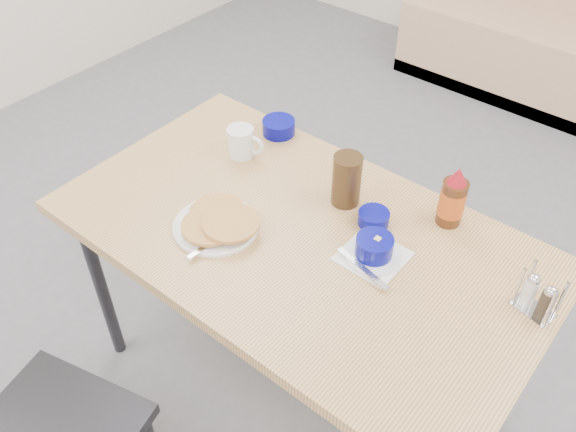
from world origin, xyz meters
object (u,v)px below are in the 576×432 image
Objects in this scene: creamer_bowl at (279,127)px; amber_tumbler at (347,180)px; booth_bench at (575,44)px; grits_setting at (374,249)px; butter_bowl at (374,218)px; dining_table at (300,248)px; pancake_plate at (218,223)px; syrup_bottle at (453,199)px; condiment_caddy at (537,298)px; coffee_mug at (242,142)px.

amber_tumbler is at bearing -21.11° from creamer_bowl.
grits_setting is (0.21, -2.48, 0.44)m from booth_bench.
dining_table is at bearing -130.50° from butter_bowl.
dining_table is at bearing -90.00° from booth_bench.
pancake_plate is at bearing -94.18° from booth_bench.
amber_tumbler reaches higher than pancake_plate.
syrup_bottle is (0.09, 0.26, 0.05)m from grits_setting.
condiment_caddy is at bearing 13.33° from dining_table.
pancake_plate is (-0.20, -0.13, 0.08)m from dining_table.
butter_bowl is 0.14m from amber_tumbler.
booth_bench reaches higher than creamer_bowl.
coffee_mug is 0.52m from butter_bowl.
syrup_bottle is (0.30, -2.23, 0.49)m from booth_bench.
coffee_mug reaches higher than butter_bowl.
pancake_plate is 1.39× the size of syrup_bottle.
booth_bench is 2.44m from coffee_mug.
grits_setting is 1.14× the size of amber_tumbler.
booth_bench is 2.30m from syrup_bottle.
grits_setting is at bearing 23.93° from pancake_plate.
booth_bench reaches higher than condiment_caddy.
creamer_bowl is at bearing 158.89° from amber_tumbler.
creamer_bowl is (-0.36, -2.19, 0.44)m from booth_bench.
syrup_bottle reaches higher than butter_bowl.
coffee_mug is at bearing -168.68° from syrup_bottle.
booth_bench is 2.39m from amber_tumbler.
dining_table is at bearing -43.21° from creamer_bowl.
dining_table is 0.65m from condiment_caddy.
booth_bench is 2.71m from pancake_plate.
creamer_bowl is at bearing 136.79° from dining_table.
dining_table is 7.24× the size of syrup_bottle.
booth_bench is 14.94× the size of coffee_mug.
condiment_caddy is at bearing -11.00° from creamer_bowl.
dining_table is 0.46m from syrup_bottle.
booth_bench is 1.36× the size of dining_table.
booth_bench reaches higher than grits_setting.
syrup_bottle is at bearing 45.34° from dining_table.
grits_setting reaches higher than dining_table.
dining_table is at bearing -134.66° from syrup_bottle.
creamer_bowl is (0.01, 0.17, -0.03)m from coffee_mug.
booth_bench is 7.06× the size of pancake_plate.
dining_table is 0.24m from amber_tumbler.
grits_setting is (0.41, 0.18, 0.01)m from pancake_plate.
condiment_caddy is 0.66× the size of syrup_bottle.
grits_setting is 0.25m from amber_tumbler.
dining_table is 0.43m from coffee_mug.
dining_table is (0.00, -2.53, 0.35)m from booth_bench.
dining_table is at bearing -96.01° from amber_tumbler.
booth_bench reaches higher than dining_table.
booth_bench is 2.41m from butter_bowl.
syrup_bottle is at bearing 11.32° from coffee_mug.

